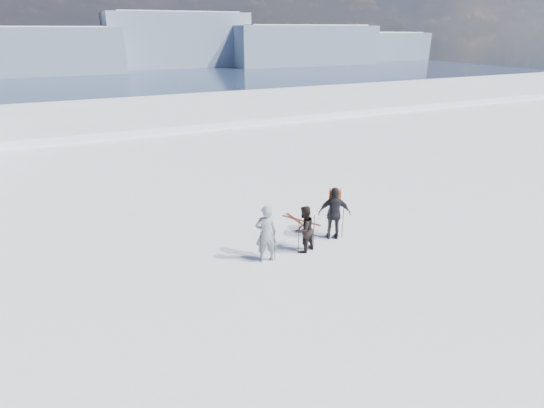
{
  "coord_description": "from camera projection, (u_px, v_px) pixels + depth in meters",
  "views": [
    {
      "loc": [
        -7.19,
        -8.07,
        6.93
      ],
      "look_at": [
        -2.12,
        3.0,
        1.88
      ],
      "focal_mm": 28.0,
      "sensor_mm": 36.0,
      "label": 1
    }
  ],
  "objects": [
    {
      "name": "skis_loose",
      "position": [
        299.0,
        221.0,
        16.49
      ],
      "size": [
        0.97,
        1.7,
        0.03
      ],
      "color": "black",
      "rests_on": "ground"
    },
    {
      "name": "backpack",
      "position": [
        336.0,
        177.0,
        14.55
      ],
      "size": [
        0.47,
        0.4,
        0.57
      ],
      "primitive_type": "cube",
      "rotation": [
        0.0,
        0.0,
        2.63
      ],
      "color": "orange",
      "rests_on": "skier_pack"
    },
    {
      "name": "far_mountain_range",
      "position": [
        107.0,
        44.0,
        408.3
      ],
      "size": [
        770.0,
        110.0,
        53.0
      ],
      "color": "slate",
      "rests_on": "ground"
    },
    {
      "name": "skier_pack",
      "position": [
        334.0,
        213.0,
        14.8
      ],
      "size": [
        1.21,
        0.96,
        1.92
      ],
      "primitive_type": "imported",
      "rotation": [
        0.0,
        0.0,
        2.63
      ],
      "color": "black",
      "rests_on": "ground"
    },
    {
      "name": "skier_dark",
      "position": [
        304.0,
        229.0,
        13.98
      ],
      "size": [
        0.96,
        0.86,
        1.62
      ],
      "primitive_type": "imported",
      "rotation": [
        0.0,
        0.0,
        3.53
      ],
      "color": "black",
      "rests_on": "ground"
    },
    {
      "name": "ski_poles",
      "position": [
        306.0,
        233.0,
        14.11
      ],
      "size": [
        3.38,
        0.5,
        1.36
      ],
      "color": "black",
      "rests_on": "ground"
    },
    {
      "name": "lake_basin",
      "position": [
        173.0,
        183.0,
        39.88
      ],
      "size": [
        820.0,
        820.0,
        71.62
      ],
      "color": "white",
      "rests_on": "ground"
    },
    {
      "name": "skier_grey",
      "position": [
        266.0,
        234.0,
        13.34
      ],
      "size": [
        0.77,
        0.58,
        1.91
      ],
      "primitive_type": "imported",
      "rotation": [
        0.0,
        0.0,
        2.95
      ],
      "color": "gray",
      "rests_on": "ground"
    }
  ]
}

